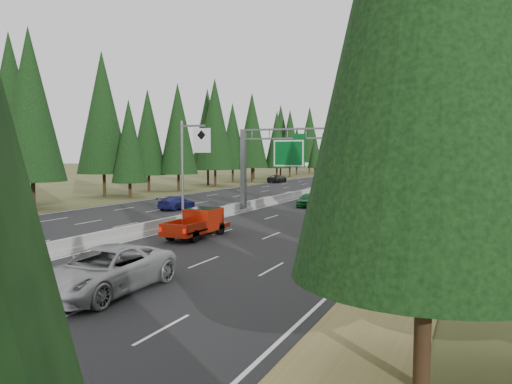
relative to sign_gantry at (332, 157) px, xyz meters
The scene contains 18 objects.
road 46.29m from the sign_gantry, 101.18° to the left, with size 32.00×260.00×0.08m, color black.
shoulder_right 46.28m from the sign_gantry, 78.86° to the left, with size 3.60×260.00×0.06m, color olive.
shoulder_left 52.70m from the sign_gantry, 120.63° to the left, with size 3.60×260.00×0.06m, color #3A421F.
median_barrier 46.25m from the sign_gantry, 101.18° to the left, with size 0.70×260.00×0.85m.
sign_gantry is the anchor object (origin of this frame).
hov_sign_pole 12.96m from the sign_gantry, 130.04° to the right, with size 2.80×0.50×8.00m.
tree_row_right 33.12m from the sign_gantry, 66.56° to the left, with size 11.56×245.50×18.95m.
tree_row_left 54.29m from the sign_gantry, 124.98° to the left, with size 11.47×245.45×18.83m.
silver_minivan 27.27m from the sign_gantry, 93.53° to the right, with size 3.02×6.55×1.82m, color #A2A1A6.
red_pickup 15.12m from the sign_gantry, 110.84° to the right, with size 2.05×5.73×1.87m.
car_ahead_green 9.46m from the sign_gantry, 121.94° to the left, with size 1.72×4.27×1.46m, color #155D28.
car_ahead_dkred 23.83m from the sign_gantry, 76.21° to the left, with size 1.75×5.01×1.65m, color #51110B.
car_ahead_dkgrey 44.25m from the sign_gantry, 90.10° to the left, with size 2.03×4.99×1.45m, color black.
car_ahead_white 57.29m from the sign_gantry, 94.17° to the left, with size 2.19×4.74×1.32m, color white.
car_ahead_far 81.50m from the sign_gantry, 95.21° to the left, with size 1.78×4.43×1.51m, color black.
car_onc_blue 16.18m from the sign_gantry, behind, with size 1.86×4.58×1.33m, color navy.
car_onc_white 43.06m from the sign_gantry, 104.48° to the left, with size 1.51×3.76×1.28m, color silver.
car_onc_far 51.45m from the sign_gantry, 117.19° to the left, with size 2.39×5.19×1.44m, color black.
Camera 1 is at (20.79, -7.32, 5.64)m, focal length 35.00 mm.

